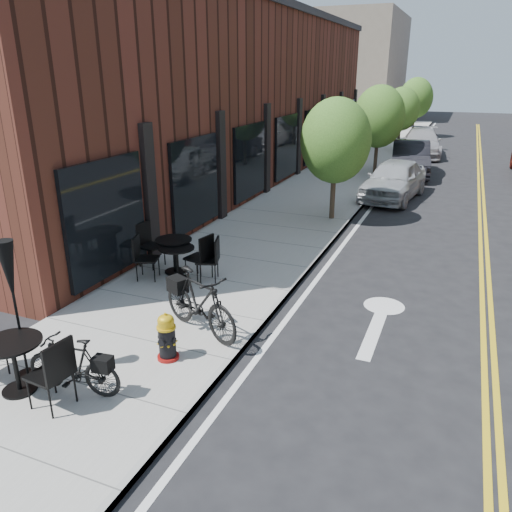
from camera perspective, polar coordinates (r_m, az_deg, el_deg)
The scene contains 18 objects.
ground at distance 8.58m, azimuth -2.76°, elevation -12.43°, with size 120.00×120.00×0.00m, color black.
sidewalk_near at distance 17.88m, azimuth 5.04°, elevation 5.46°, with size 4.00×70.00×0.12m, color #9E9B93.
building_near at distance 22.67m, azimuth -2.84°, elevation 17.49°, with size 5.00×28.00×7.00m, color #3F1E14.
bg_building_left at distance 55.62m, azimuth 11.64°, elevation 20.40°, with size 8.00×14.00×10.00m, color #726656.
tree_near_a at distance 16.07m, azimuth 9.09°, elevation 12.86°, with size 2.20×2.20×3.81m.
tree_near_b at distance 23.87m, azimuth 13.88°, elevation 15.21°, with size 2.30×2.30×3.98m.
tree_near_c at distance 31.79m, azimuth 16.29°, elevation 15.82°, with size 2.10×2.10×3.67m.
tree_near_d at distance 39.72m, azimuth 17.82°, elevation 16.82°, with size 2.40×2.40×4.11m.
fire_hydrant at distance 8.47m, azimuth -10.15°, elevation -9.13°, with size 0.40×0.40×0.84m.
bicycle_left at distance 7.98m, azimuth -20.19°, elevation -11.64°, with size 0.44×1.54×0.93m, color black.
bicycle_right at distance 9.09m, azimuth -6.47°, elevation -5.33°, with size 0.57×2.01×1.21m, color black.
bistro_set_a at distance 8.30m, azimuth -25.93°, elevation -10.54°, with size 2.05×0.95×1.09m.
bistro_set_b at distance 11.93m, azimuth -9.34°, elevation 0.61°, with size 2.04×1.00×1.08m.
bistro_set_c at distance 11.50m, azimuth -9.01°, elevation -0.29°, with size 1.93×1.04×1.02m.
patio_umbrella at distance 8.18m, azimuth -26.22°, elevation -2.65°, with size 0.37×0.37×2.26m.
parked_car_a at distance 19.98m, azimuth 15.49°, elevation 8.43°, with size 1.77×4.40×1.50m, color #A4A8AC.
parked_car_b at distance 24.93m, azimuth 17.21°, elevation 10.61°, with size 1.66×4.76×1.57m, color black.
parked_car_c at distance 30.96m, azimuth 18.38°, elevation 12.19°, with size 2.12×5.21×1.51m, color #A3A2A7.
Camera 1 is at (3.12, -6.50, 4.65)m, focal length 35.00 mm.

